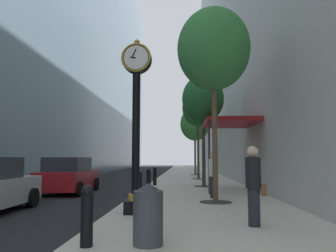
{
  "coord_description": "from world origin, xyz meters",
  "views": [
    {
      "loc": [
        2.09,
        -2.25,
        1.61
      ],
      "look_at": [
        0.82,
        23.85,
        4.27
      ],
      "focal_mm": 34.74,
      "sensor_mm": 36.0,
      "label": 1
    }
  ],
  "objects_px": {
    "bollard_fourth": "(149,179)",
    "car_red_near": "(69,176)",
    "street_tree_near": "(213,50)",
    "bollard_third": "(139,185)",
    "trash_bin": "(148,213)",
    "pedestrian_walking": "(254,183)",
    "street_tree_far": "(195,124)",
    "street_clock": "(136,115)",
    "street_tree_mid_near": "(203,99)",
    "bollard_fifth": "(155,176)",
    "pedestrian_by_clock": "(213,174)",
    "street_tree_mid_far": "(198,109)",
    "bollard_nearest": "(87,214)"
  },
  "relations": [
    {
      "from": "bollard_fourth",
      "to": "street_tree_mid_far",
      "type": "distance_m",
      "value": 10.62
    },
    {
      "from": "bollard_fourth",
      "to": "pedestrian_by_clock",
      "type": "height_order",
      "value": "pedestrian_by_clock"
    },
    {
      "from": "bollard_fifth",
      "to": "street_tree_far",
      "type": "height_order",
      "value": "street_tree_far"
    },
    {
      "from": "bollard_nearest",
      "to": "pedestrian_by_clock",
      "type": "height_order",
      "value": "pedestrian_by_clock"
    },
    {
      "from": "bollard_fifth",
      "to": "street_tree_mid_near",
      "type": "relative_size",
      "value": 0.17
    },
    {
      "from": "trash_bin",
      "to": "pedestrian_walking",
      "type": "relative_size",
      "value": 0.6
    },
    {
      "from": "street_tree_mid_near",
      "to": "pedestrian_by_clock",
      "type": "xyz_separation_m",
      "value": [
        0.04,
        -5.29,
        -3.85
      ]
    },
    {
      "from": "street_tree_far",
      "to": "street_clock",
      "type": "bearing_deg",
      "value": -96.22
    },
    {
      "from": "street_tree_far",
      "to": "car_red_near",
      "type": "xyz_separation_m",
      "value": [
        -6.56,
        -15.53,
        -4.12
      ]
    },
    {
      "from": "street_tree_far",
      "to": "car_red_near",
      "type": "distance_m",
      "value": 17.36
    },
    {
      "from": "street_clock",
      "to": "street_tree_mid_near",
      "type": "bearing_deg",
      "value": 75.01
    },
    {
      "from": "street_clock",
      "to": "bollard_nearest",
      "type": "xyz_separation_m",
      "value": [
        -0.32,
        -3.34,
        -2.14
      ]
    },
    {
      "from": "bollard_fifth",
      "to": "street_clock",
      "type": "bearing_deg",
      "value": -88.06
    },
    {
      "from": "street_tree_mid_near",
      "to": "street_tree_mid_far",
      "type": "height_order",
      "value": "street_tree_mid_far"
    },
    {
      "from": "trash_bin",
      "to": "car_red_near",
      "type": "distance_m",
      "value": 10.81
    },
    {
      "from": "street_tree_far",
      "to": "pedestrian_walking",
      "type": "xyz_separation_m",
      "value": [
        0.47,
        -23.52,
        -3.86
      ]
    },
    {
      "from": "bollard_fourth",
      "to": "trash_bin",
      "type": "height_order",
      "value": "trash_bin"
    },
    {
      "from": "bollard_fourth",
      "to": "street_tree_far",
      "type": "distance_m",
      "value": 16.43
    },
    {
      "from": "street_clock",
      "to": "street_tree_far",
      "type": "height_order",
      "value": "street_tree_far"
    },
    {
      "from": "trash_bin",
      "to": "street_clock",
      "type": "bearing_deg",
      "value": 102.36
    },
    {
      "from": "street_tree_near",
      "to": "street_tree_far",
      "type": "distance_m",
      "value": 19.57
    },
    {
      "from": "bollard_fifth",
      "to": "pedestrian_by_clock",
      "type": "relative_size",
      "value": 0.6
    },
    {
      "from": "street_tree_near",
      "to": "car_red_near",
      "type": "relative_size",
      "value": 1.66
    },
    {
      "from": "street_tree_mid_far",
      "to": "pedestrian_walking",
      "type": "relative_size",
      "value": 3.78
    },
    {
      "from": "street_tree_mid_near",
      "to": "street_tree_far",
      "type": "distance_m",
      "value": 13.04
    },
    {
      "from": "street_tree_mid_far",
      "to": "pedestrian_walking",
      "type": "distance_m",
      "value": 17.55
    },
    {
      "from": "bollard_third",
      "to": "bollard_fifth",
      "type": "relative_size",
      "value": 1.0
    },
    {
      "from": "trash_bin",
      "to": "car_red_near",
      "type": "height_order",
      "value": "car_red_near"
    },
    {
      "from": "bollard_third",
      "to": "bollard_fourth",
      "type": "bearing_deg",
      "value": 90.0
    },
    {
      "from": "street_clock",
      "to": "street_tree_mid_near",
      "type": "xyz_separation_m",
      "value": [
        2.4,
        8.95,
        2.09
      ]
    },
    {
      "from": "street_clock",
      "to": "street_tree_near",
      "type": "xyz_separation_m",
      "value": [
        2.4,
        2.43,
        2.68
      ]
    },
    {
      "from": "street_tree_near",
      "to": "street_tree_mid_near",
      "type": "xyz_separation_m",
      "value": [
        0.0,
        6.52,
        -0.59
      ]
    },
    {
      "from": "bollard_fourth",
      "to": "pedestrian_walking",
      "type": "relative_size",
      "value": 0.58
    },
    {
      "from": "pedestrian_by_clock",
      "to": "car_red_near",
      "type": "relative_size",
      "value": 0.42
    },
    {
      "from": "street_clock",
      "to": "trash_bin",
      "type": "bearing_deg",
      "value": -77.64
    },
    {
      "from": "bollard_third",
      "to": "trash_bin",
      "type": "distance_m",
      "value": 6.4
    },
    {
      "from": "street_tree_near",
      "to": "car_red_near",
      "type": "distance_m",
      "value": 9.01
    },
    {
      "from": "bollard_third",
      "to": "trash_bin",
      "type": "relative_size",
      "value": 0.98
    },
    {
      "from": "street_tree_far",
      "to": "pedestrian_by_clock",
      "type": "bearing_deg",
      "value": -89.87
    },
    {
      "from": "bollard_fifth",
      "to": "street_tree_mid_far",
      "type": "relative_size",
      "value": 0.15
    },
    {
      "from": "bollard_nearest",
      "to": "car_red_near",
      "type": "distance_m",
      "value": 10.52
    },
    {
      "from": "bollard_nearest",
      "to": "bollard_fourth",
      "type": "relative_size",
      "value": 1.0
    },
    {
      "from": "street_tree_near",
      "to": "street_tree_far",
      "type": "height_order",
      "value": "street_tree_near"
    },
    {
      "from": "street_tree_near",
      "to": "trash_bin",
      "type": "height_order",
      "value": "street_tree_near"
    },
    {
      "from": "bollard_fourth",
      "to": "car_red_near",
      "type": "distance_m",
      "value": 3.84
    },
    {
      "from": "street_tree_near",
      "to": "bollard_third",
      "type": "bearing_deg",
      "value": 165.69
    },
    {
      "from": "pedestrian_walking",
      "to": "car_red_near",
      "type": "xyz_separation_m",
      "value": [
        -7.02,
        7.99,
        -0.26
      ]
    },
    {
      "from": "street_tree_mid_near",
      "to": "pedestrian_by_clock",
      "type": "relative_size",
      "value": 3.57
    },
    {
      "from": "bollard_fifth",
      "to": "street_tree_mid_near",
      "type": "xyz_separation_m",
      "value": [
        2.72,
        -0.64,
        4.23
      ]
    },
    {
      "from": "pedestrian_by_clock",
      "to": "car_red_near",
      "type": "bearing_deg",
      "value": 157.02
    }
  ]
}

